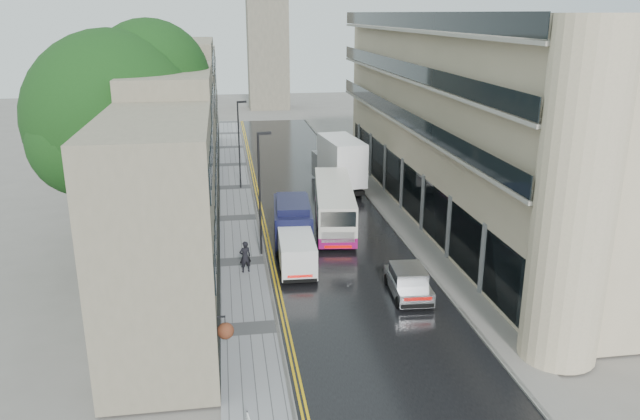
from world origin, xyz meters
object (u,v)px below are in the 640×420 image
object	(u,v)px
tree_near	(117,148)
pedestrian	(245,257)
white_lorry	(332,169)
silver_hatchback	(399,294)
white_van	(283,264)
lamp_post_near	(260,195)
lamp_post_far	(239,145)
navy_van	(276,230)
cream_bus	(319,219)
tree_far	(149,122)

from	to	relation	value
tree_near	pedestrian	xyz separation A→B (m)	(6.74, -2.42, -5.91)
white_lorry	silver_hatchback	distance (m)	20.30
white_van	silver_hatchback	bearing A→B (deg)	-34.03
lamp_post_near	lamp_post_far	distance (m)	15.37
lamp_post_far	pedestrian	bearing A→B (deg)	-109.94
lamp_post_near	tree_near	bearing A→B (deg)	171.63
silver_hatchback	lamp_post_far	xyz separation A→B (m)	(-7.06, 23.48, 2.93)
white_lorry	navy_van	world-z (taller)	white_lorry
cream_bus	lamp_post_far	distance (m)	14.26
tree_far	white_lorry	distance (m)	14.52
white_lorry	pedestrian	bearing A→B (deg)	-123.06
tree_far	white_van	bearing A→B (deg)	-63.56
tree_far	cream_bus	world-z (taller)	tree_far
tree_far	navy_van	bearing A→B (deg)	-55.97
tree_far	cream_bus	bearing A→B (deg)	-43.30
cream_bus	navy_van	size ratio (longest dim) A/B	1.83
silver_hatchback	white_van	size ratio (longest dim) A/B	0.89
navy_van	tree_far	bearing A→B (deg)	128.31
white_van	pedestrian	bearing A→B (deg)	145.40
tree_near	lamp_post_far	size ratio (longest dim) A/B	1.94
tree_near	pedestrian	world-z (taller)	tree_near
white_lorry	white_van	size ratio (longest dim) A/B	1.85
white_lorry	pedestrian	distance (m)	16.61
tree_far	white_lorry	xyz separation A→B (m)	(13.94, -0.65, -4.00)
tree_near	white_lorry	xyz separation A→B (m)	(14.24, 12.35, -4.72)
navy_van	lamp_post_near	bearing A→B (deg)	-161.58
pedestrian	tree_near	bearing A→B (deg)	-34.34
white_van	tree_near	bearing A→B (deg)	158.23
white_van	lamp_post_near	xyz separation A→B (m)	(-0.90, 4.13, 2.78)
cream_bus	white_lorry	bearing A→B (deg)	83.01
lamp_post_far	silver_hatchback	bearing A→B (deg)	-92.17
navy_van	lamp_post_near	size ratio (longest dim) A/B	0.77
white_lorry	cream_bus	bearing A→B (deg)	-110.44
tree_near	silver_hatchback	world-z (taller)	tree_near
tree_near	lamp_post_far	world-z (taller)	tree_near
pedestrian	white_van	bearing A→B (deg)	128.45
tree_near	navy_van	world-z (taller)	tree_near
tree_near	cream_bus	world-z (taller)	tree_near
cream_bus	white_van	world-z (taller)	cream_bus
lamp_post_near	tree_far	bearing A→B (deg)	110.35
white_van	navy_van	world-z (taller)	navy_van
cream_bus	silver_hatchback	xyz separation A→B (m)	(2.45, -10.18, -0.68)
silver_hatchback	white_van	bearing A→B (deg)	146.88
tree_near	pedestrian	distance (m)	9.29
tree_near	white_lorry	distance (m)	19.43
silver_hatchback	lamp_post_far	world-z (taller)	lamp_post_far
cream_bus	white_van	xyz separation A→B (m)	(-2.97, -6.18, -0.41)
tree_far	tree_near	bearing A→B (deg)	-91.32
pedestrian	silver_hatchback	bearing A→B (deg)	128.87
navy_van	pedestrian	xyz separation A→B (m)	(-2.02, -2.90, -0.45)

